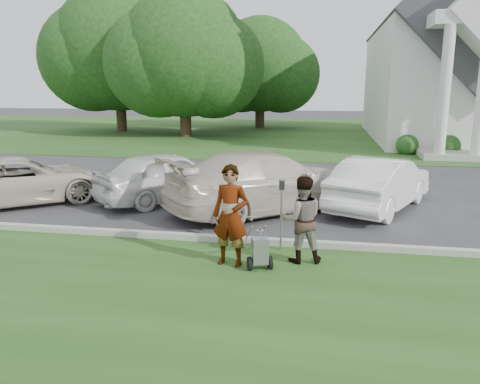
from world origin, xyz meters
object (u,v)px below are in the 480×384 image
(tree_left, at_px, (184,59))
(car_c, at_px, (266,182))
(car_d, at_px, (380,183))
(tree_back, at_px, (260,69))
(person_left, at_px, (231,216))
(car_a, at_px, (22,181))
(parking_meter_near, at_px, (282,206))
(tree_far, at_px, (118,54))
(car_b, at_px, (169,176))
(church, at_px, (453,44))
(person_right, at_px, (301,220))
(striping_cart, at_px, (260,251))

(tree_left, bearing_deg, car_c, -67.07)
(car_c, xyz_separation_m, car_d, (3.07, 0.79, -0.09))
(tree_back, height_order, person_left, tree_back)
(car_a, height_order, car_d, car_d)
(person_left, distance_m, parking_meter_near, 1.30)
(tree_far, distance_m, tree_back, 11.22)
(car_a, bearing_deg, car_b, -115.51)
(church, bearing_deg, person_right, -108.86)
(person_right, height_order, car_a, person_right)
(car_a, xyz_separation_m, car_c, (7.09, 0.39, 0.14))
(tree_far, relative_size, striping_cart, 12.17)
(tree_far, height_order, person_left, tree_far)
(striping_cart, xyz_separation_m, car_d, (2.66, 5.02, 0.37))
(church, height_order, person_right, church)
(tree_back, xyz_separation_m, car_a, (-3.21, -27.00, -4.05))
(tree_far, height_order, parking_meter_near, tree_far)
(car_d, bearing_deg, person_right, 91.97)
(church, relative_size, parking_meter_near, 15.96)
(tree_far, bearing_deg, car_b, -62.54)
(tree_far, height_order, car_d, tree_far)
(car_a, height_order, car_b, car_b)
(tree_far, bearing_deg, car_d, -50.87)
(tree_far, bearing_deg, person_left, -61.93)
(church, height_order, car_b, church)
(tree_far, bearing_deg, church, -4.66)
(car_b, xyz_separation_m, car_d, (6.07, 0.10, -0.02))
(person_right, bearing_deg, car_c, -84.77)
(person_right, height_order, car_b, person_right)
(person_left, distance_m, car_d, 5.86)
(parking_meter_near, bearing_deg, car_a, 160.68)
(car_b, bearing_deg, car_d, -137.43)
(parking_meter_near, relative_size, car_d, 0.34)
(person_left, height_order, person_right, person_left)
(tree_left, height_order, tree_back, tree_left)
(car_c, bearing_deg, car_d, -115.54)
(parking_meter_near, distance_m, car_c, 3.20)
(striping_cart, height_order, car_a, car_a)
(tree_far, xyz_separation_m, person_right, (15.01, -25.31, -4.85))
(tree_back, height_order, car_c, tree_back)
(person_right, bearing_deg, striping_cart, 24.85)
(tree_back, relative_size, parking_meter_near, 6.37)
(striping_cart, height_order, car_d, car_d)
(car_d, bearing_deg, tree_left, -33.06)
(tree_left, relative_size, person_left, 5.53)
(striping_cart, relative_size, person_left, 0.50)
(church, relative_size, car_a, 4.97)
(church, distance_m, tree_left, 17.07)
(tree_back, relative_size, car_b, 2.20)
(person_left, relative_size, car_c, 0.34)
(car_a, xyz_separation_m, car_b, (4.09, 1.07, 0.07))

